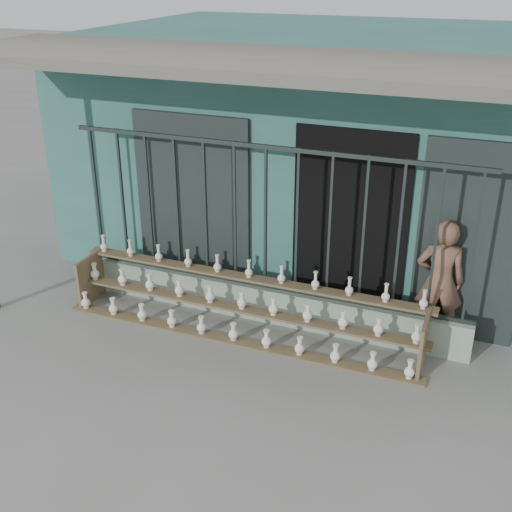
% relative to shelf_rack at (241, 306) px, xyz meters
% --- Properties ---
extents(ground, '(60.00, 60.00, 0.00)m').
position_rel_shelf_rack_xyz_m(ground, '(0.15, -0.89, -0.36)').
color(ground, slate).
extents(workshop_building, '(7.40, 6.60, 3.21)m').
position_rel_shelf_rack_xyz_m(workshop_building, '(0.15, 3.34, 1.26)').
color(workshop_building, '#2F645C').
rests_on(workshop_building, ground).
extents(parapet_wall, '(5.00, 0.20, 0.45)m').
position_rel_shelf_rack_xyz_m(parapet_wall, '(0.15, 0.41, -0.13)').
color(parapet_wall, '#8CA38C').
rests_on(parapet_wall, ground).
extents(security_fence, '(5.00, 0.04, 1.80)m').
position_rel_shelf_rack_xyz_m(security_fence, '(0.15, 0.41, 0.99)').
color(security_fence, '#283330').
rests_on(security_fence, parapet_wall).
extents(shelf_rack, '(4.50, 0.68, 0.85)m').
position_rel_shelf_rack_xyz_m(shelf_rack, '(0.00, 0.00, 0.00)').
color(shelf_rack, brown).
rests_on(shelf_rack, ground).
extents(elderly_woman, '(0.62, 0.47, 1.53)m').
position_rel_shelf_rack_xyz_m(elderly_woman, '(2.18, 0.72, 0.41)').
color(elderly_woman, brown).
rests_on(elderly_woman, ground).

